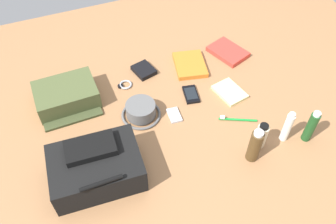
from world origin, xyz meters
name	(u,v)px	position (x,y,z in m)	size (l,w,h in m)	color
ground_plane	(168,120)	(0.00, 0.00, -0.01)	(2.64, 2.02, 0.02)	#976842
backpack	(96,167)	(0.36, 0.17, 0.07)	(0.35, 0.26, 0.15)	black
toiletry_pouch	(67,96)	(0.39, -0.26, 0.04)	(0.28, 0.25, 0.09)	#47512D
bucket_hat	(141,111)	(0.11, -0.06, 0.03)	(0.18, 0.18, 0.07)	#595959
shampoo_bottle	(311,127)	(-0.50, 0.32, 0.08)	(0.04, 0.04, 0.17)	#19471E
toothpaste_tube	(287,127)	(-0.41, 0.29, 0.08)	(0.03, 0.03, 0.16)	white
lotion_bottle	(261,136)	(-0.30, 0.28, 0.06)	(0.05, 0.05, 0.13)	beige
cologne_bottle	(255,146)	(-0.24, 0.32, 0.08)	(0.05, 0.05, 0.17)	#473319
paperback_novel	(228,52)	(-0.46, -0.30, 0.01)	(0.20, 0.23, 0.03)	red
travel_guidebook	(190,65)	(-0.23, -0.28, 0.01)	(0.19, 0.22, 0.02)	orange
cell_phone	(191,94)	(-0.15, -0.09, 0.01)	(0.08, 0.12, 0.01)	black
media_player	(174,115)	(-0.03, 0.00, 0.01)	(0.06, 0.09, 0.01)	#B7B7BC
wristwatch	(125,85)	(0.12, -0.27, 0.01)	(0.07, 0.06, 0.01)	#99999E
toothbrush	(236,119)	(-0.27, 0.13, 0.01)	(0.16, 0.08, 0.02)	#198C33
wallet	(144,70)	(0.00, -0.33, 0.01)	(0.09, 0.11, 0.02)	black
notepad	(230,92)	(-0.33, -0.03, 0.01)	(0.11, 0.15, 0.02)	beige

